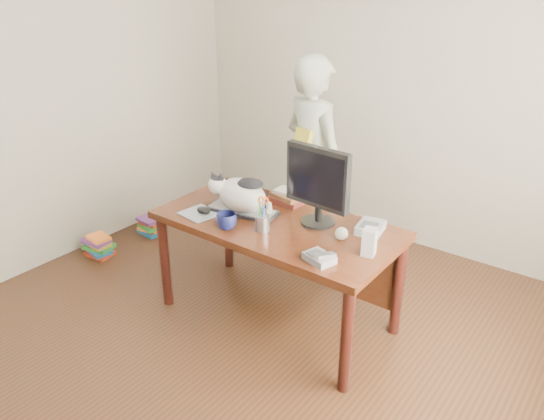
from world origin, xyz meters
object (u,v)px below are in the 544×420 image
at_px(cat, 240,193).
at_px(pen_cup, 263,221).
at_px(keyboard, 242,210).
at_px(calculator, 370,228).
at_px(speaker, 369,242).
at_px(baseball, 342,234).
at_px(phone, 320,258).
at_px(person, 313,163).
at_px(monitor, 318,182).
at_px(coffee_mug, 227,221).
at_px(book_pile_b, 150,226).
at_px(book_pile_a, 99,246).
at_px(mouse, 204,210).
at_px(desk, 283,237).
at_px(book_stack, 288,197).

relative_size(cat, pen_cup, 2.03).
height_order(keyboard, calculator, calculator).
distance_m(speaker, baseball, 0.23).
xyz_separation_m(phone, person, (-0.79, 1.15, 0.07)).
relative_size(phone, person, 0.12).
xyz_separation_m(keyboard, baseball, (0.74, 0.06, 0.03)).
bearing_deg(monitor, coffee_mug, -132.43).
xyz_separation_m(keyboard, book_pile_b, (-1.45, 0.38, -0.69)).
height_order(pen_cup, book_pile_a, pen_cup).
xyz_separation_m(monitor, mouse, (-0.69, -0.31, -0.27)).
bearing_deg(coffee_mug, book_pile_a, 177.34).
relative_size(monitor, mouse, 4.50).
bearing_deg(calculator, baseball, -124.32).
height_order(phone, book_pile_a, phone).
xyz_separation_m(phone, book_pile_a, (-2.25, 0.07, -0.69)).
bearing_deg(phone, book_pile_a, -165.59).
bearing_deg(desk, keyboard, -159.10).
bearing_deg(mouse, book_pile_b, 164.31).
xyz_separation_m(keyboard, book_pile_a, (-1.48, -0.17, -0.68)).
bearing_deg(person, calculator, 159.15).
distance_m(book_stack, person, 0.60).
xyz_separation_m(pen_cup, calculator, (0.55, 0.39, -0.04)).
bearing_deg(monitor, baseball, -15.68).
height_order(book_stack, calculator, book_stack).
distance_m(keyboard, book_stack, 0.36).
xyz_separation_m(coffee_mug, baseball, (0.66, 0.30, -0.01)).
xyz_separation_m(pen_cup, phone, (0.50, -0.12, -0.04)).
relative_size(monitor, book_stack, 2.01).
xyz_separation_m(calculator, person, (-0.84, 0.65, 0.07)).
height_order(cat, book_stack, cat).
xyz_separation_m(phone, book_pile_b, (-2.22, 0.62, -0.70)).
distance_m(mouse, book_stack, 0.60).
height_order(baseball, person, person).
bearing_deg(pen_cup, book_pile_b, 163.67).
height_order(desk, book_pile_a, desk).
relative_size(desk, speaker, 9.72).
height_order(cat, pen_cup, cat).
distance_m(baseball, book_stack, 0.65).
bearing_deg(book_stack, speaker, -16.61).
bearing_deg(phone, keyboard, 178.55).
bearing_deg(book_stack, calculator, 0.38).
height_order(phone, book_stack, book_stack).
height_order(pen_cup, phone, pen_cup).
bearing_deg(monitor, pen_cup, -124.49).
height_order(book_pile_a, book_pile_b, book_pile_a).
distance_m(keyboard, book_pile_a, 1.64).
height_order(keyboard, mouse, mouse).
distance_m(desk, speaker, 0.73).
bearing_deg(phone, mouse, -168.30).
distance_m(baseball, person, 1.14).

